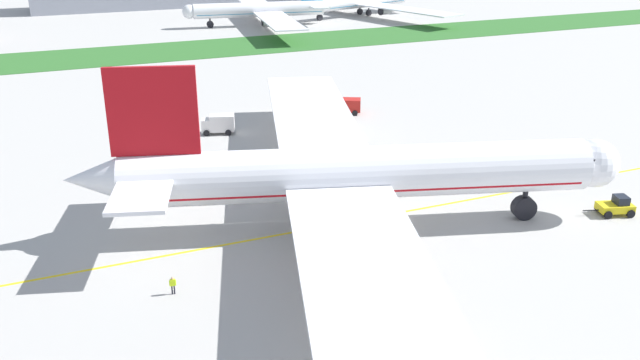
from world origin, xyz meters
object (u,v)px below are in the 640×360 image
Objects in this scene: airliner_foreground at (350,174)px; ground_crew_wingwalker_port at (173,284)px; service_truck_fuel_bowser at (346,105)px; parked_airliner_far_outer at (359,2)px; parked_airliner_far_right at (262,10)px; pushback_tug at (616,206)px; service_truck_baggage_loader at (219,124)px.

ground_crew_wingwalker_port is (-19.70, -6.20, -4.91)m from airliner_foreground.
service_truck_fuel_bowser is 0.07× the size of parked_airliner_far_outer.
pushback_tug is at bearing -92.59° from parked_airliner_far_right.
service_truck_baggage_loader is at bearing -173.89° from service_truck_fuel_bowser.
pushback_tug is 0.08× the size of parked_airliner_far_right.
parked_airliner_far_right reaches higher than ground_crew_wingwalker_port.
pushback_tug is 141.11m from parked_airliner_far_right.
service_truck_baggage_loader is at bearing -125.50° from parked_airliner_far_outer.
pushback_tug is at bearing -16.70° from airliner_foreground.
parked_airliner_far_outer reaches higher than ground_crew_wingwalker_port.
pushback_tug is 1.06× the size of service_truck_baggage_loader.
service_truck_fuel_bowser is at bearing 6.11° from service_truck_baggage_loader.
ground_crew_wingwalker_port is 148.94m from parked_airliner_far_right.
airliner_foreground is 43.26m from service_truck_fuel_bowser.
pushback_tug is at bearing -54.41° from service_truck_baggage_loader.
parked_airliner_far_outer is (51.45, 100.72, 2.95)m from service_truck_fuel_bowser.
airliner_foreground reaches higher than pushback_tug.
airliner_foreground is 53.79× the size of ground_crew_wingwalker_port.
service_truck_fuel_bowser is (17.94, 39.10, -4.54)m from airliner_foreground.
parked_airliner_far_right is (6.36, 140.93, 3.60)m from pushback_tug.
parked_airliner_far_right is (38.71, 95.73, 3.02)m from service_truck_baggage_loader.
service_truck_fuel_bowser is at bearing -117.06° from parked_airliner_far_outer.
ground_crew_wingwalker_port is (-47.90, 2.26, 0.05)m from pushback_tug.
airliner_foreground is at bearing 17.46° from ground_crew_wingwalker_port.
ground_crew_wingwalker_port is 58.90m from service_truck_fuel_bowser.
airliner_foreground reaches higher than ground_crew_wingwalker_port.
service_truck_fuel_bowser is at bearing -100.09° from parked_airliner_far_right.
ground_crew_wingwalker_port is at bearing -111.37° from parked_airliner_far_right.
parked_airliner_far_right reaches higher than parked_airliner_far_outer.
parked_airliner_far_outer is at bearing 58.61° from ground_crew_wingwalker_port.
service_truck_baggage_loader is 22.22m from service_truck_fuel_bowser.
parked_airliner_far_right reaches higher than pushback_tug.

